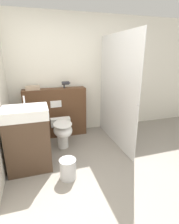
# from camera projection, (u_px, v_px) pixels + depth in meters

# --- Properties ---
(ground_plane) EXTENTS (12.00, 12.00, 0.00)m
(ground_plane) POSITION_uv_depth(u_px,v_px,m) (105.00, 185.00, 2.38)
(ground_plane) COLOR gray
(wall_back) EXTENTS (8.00, 0.06, 2.50)m
(wall_back) POSITION_uv_depth(u_px,v_px,m) (72.00, 76.00, 3.77)
(wall_back) COLOR silver
(wall_back) RESTS_ON ground_plane
(partition_panel) EXTENTS (1.27, 0.26, 1.04)m
(partition_panel) POSITION_uv_depth(u_px,v_px,m) (56.00, 113.00, 3.70)
(partition_panel) COLOR #51331E
(partition_panel) RESTS_ON ground_plane
(shower_glass) EXTENTS (0.04, 1.59, 2.06)m
(shower_glass) POSITION_uv_depth(u_px,v_px,m) (116.00, 92.00, 3.28)
(shower_glass) COLOR silver
(shower_glass) RESTS_ON ground_plane
(toilet) EXTENTS (0.38, 0.58, 0.52)m
(toilet) POSITION_uv_depth(u_px,v_px,m) (63.00, 131.00, 3.24)
(toilet) COLOR white
(toilet) RESTS_ON ground_plane
(sink_vanity) EXTENTS (0.64, 0.47, 1.13)m
(sink_vanity) POSITION_uv_depth(u_px,v_px,m) (28.00, 139.00, 2.61)
(sink_vanity) COLOR #473323
(sink_vanity) RESTS_ON ground_plane
(hair_drier) EXTENTS (0.18, 0.07, 0.14)m
(hair_drier) POSITION_uv_depth(u_px,v_px,m) (66.00, 83.00, 3.56)
(hair_drier) COLOR #2D2D33
(hair_drier) RESTS_ON partition_panel
(folded_towel) EXTENTS (0.27, 0.20, 0.07)m
(folded_towel) POSITION_uv_depth(u_px,v_px,m) (33.00, 88.00, 3.42)
(folded_towel) COLOR tan
(folded_towel) RESTS_ON partition_panel
(waste_bin) EXTENTS (0.24, 0.24, 0.30)m
(waste_bin) POSITION_uv_depth(u_px,v_px,m) (68.00, 169.00, 2.49)
(waste_bin) COLOR silver
(waste_bin) RESTS_ON ground_plane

